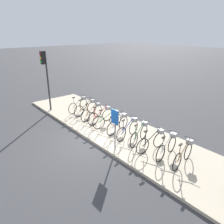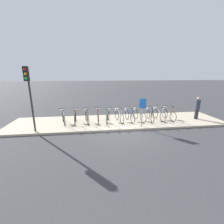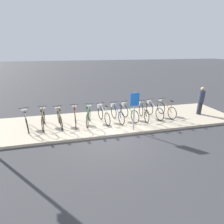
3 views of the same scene
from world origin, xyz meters
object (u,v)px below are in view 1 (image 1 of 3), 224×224
Objects in this scene: parked_bicycle_6 at (129,128)px; traffic_light at (45,69)px; parked_bicycle_3 at (102,115)px; parked_bicycle_4 at (109,119)px; parked_bicycle_5 at (119,123)px; parked_bicycle_9 at (168,146)px; sign_post at (115,123)px; parked_bicycle_1 at (87,107)px; parked_bicycle_10 at (184,153)px; parked_bicycle_0 at (79,104)px; parked_bicycle_2 at (93,111)px; parked_bicycle_7 at (140,133)px; parked_bicycle_8 at (153,140)px.

traffic_light is at bearing -167.28° from parked_bicycle_6.
parked_bicycle_3 is 0.69m from parked_bicycle_4.
parked_bicycle_5 is 2.94m from parked_bicycle_9.
parked_bicycle_6 is 1.60m from sign_post.
parked_bicycle_1 and parked_bicycle_10 have the same top height.
parked_bicycle_0 is 0.98× the size of parked_bicycle_2.
parked_bicycle_2 is 0.91× the size of sign_post.
parked_bicycle_6 is 6.46m from traffic_light.
traffic_light is at bearing -179.57° from sign_post.
parked_bicycle_4 is (1.45, -0.00, 0.00)m from parked_bicycle_2.
parked_bicycle_3 is at bearing 175.61° from parked_bicycle_4.
parked_bicycle_4 is 1.00× the size of parked_bicycle_5.
parked_bicycle_5 is at bearing -179.01° from parked_bicycle_7.
parked_bicycle_9 is (0.68, 0.12, 0.00)m from parked_bicycle_8.
traffic_light is (-6.62, -1.38, 2.18)m from parked_bicycle_7.
parked_bicycle_8 is (3.72, -0.10, 0.00)m from parked_bicycle_3.
parked_bicycle_2 is at bearing 180.00° from parked_bicycle_6.
parked_bicycle_2 is at bearing -7.55° from parked_bicycle_1.
parked_bicycle_0 and parked_bicycle_6 have the same top height.
parked_bicycle_1 is at bearing 179.67° from parked_bicycle_9.
parked_bicycle_10 is at bearing 29.12° from sign_post.
sign_post is (-0.19, -1.33, 0.80)m from parked_bicycle_7.
parked_bicycle_1 is 3.02m from parked_bicycle_5.
parked_bicycle_2 is at bearing 159.57° from sign_post.
parked_bicycle_5 is at bearing -178.99° from parked_bicycle_9.
parked_bicycle_9 is (2.94, 0.05, 0.00)m from parked_bicycle_5.
parked_bicycle_8 is 0.69m from parked_bicycle_9.
parked_bicycle_10 is at bearing 9.04° from traffic_light.
parked_bicycle_6 is at bearing -176.42° from parked_bicycle_7.
parked_bicycle_1 is 0.92× the size of sign_post.
parked_bicycle_10 is at bearing 0.21° from parked_bicycle_0.
parked_bicycle_2 is 5.17m from parked_bicycle_9.
parked_bicycle_2 is 3.91m from traffic_light.
parked_bicycle_8 is 1.01× the size of parked_bicycle_10.
traffic_light reaches higher than parked_bicycle_5.
parked_bicycle_8 is 1.43m from parked_bicycle_10.
traffic_light is (-8.88, -1.41, 2.18)m from parked_bicycle_10.
parked_bicycle_3 is at bearing -1.96° from parked_bicycle_1.
parked_bicycle_7 is (5.22, -0.00, 0.00)m from parked_bicycle_0.
parked_bicycle_2 and parked_bicycle_3 have the same top height.
parked_bicycle_3 is 1.01× the size of parked_bicycle_6.
parked_bicycle_5 and parked_bicycle_9 have the same top height.
parked_bicycle_3 is 1.02× the size of parked_bicycle_5.
parked_bicycle_2 is (1.56, -0.05, 0.00)m from parked_bicycle_0.
traffic_light reaches higher than parked_bicycle_10.
traffic_light is 6.57m from sign_post.
parked_bicycle_3 and parked_bicycle_10 have the same top height.
parked_bicycle_2 and parked_bicycle_8 have the same top height.
parked_bicycle_7 and parked_bicycle_10 have the same top height.
parked_bicycle_6 is (3.76, -0.10, 0.00)m from parked_bicycle_1.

